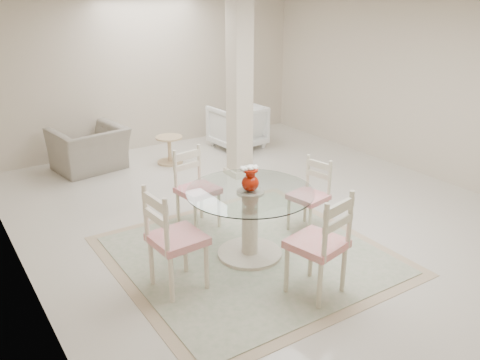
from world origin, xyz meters
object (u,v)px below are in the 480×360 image
dining_chair_south (324,238)px  recliner_taupe (89,149)px  side_table (170,151)px  dining_chair_north (194,183)px  dining_table (250,224)px  dining_chair_east (312,190)px  dining_chair_west (170,233)px  column (240,91)px  armchair_white (237,126)px  red_vase (250,179)px

dining_chair_south → recliner_taupe: bearing=-94.1°
side_table → recliner_taupe: bearing=161.2°
dining_chair_north → recliner_taupe: bearing=91.0°
dining_table → dining_chair_north: (-0.14, 1.01, 0.18)m
recliner_taupe → dining_chair_east: bearing=104.9°
dining_chair_west → dining_chair_north: bearing=-41.5°
column → recliner_taupe: 2.64m
dining_chair_west → armchair_white: (3.10, 3.63, -0.24)m
column → armchair_white: bearing=58.6°
dining_table → dining_chair_north: dining_chair_north is taller
red_vase → dining_chair_east: bearing=8.1°
dining_chair_north → dining_chair_west: size_ratio=0.91×
column → dining_chair_west: size_ratio=2.23×
dining_chair_north → dining_chair_west: dining_chair_west is taller
column → dining_chair_east: size_ratio=2.70×
column → side_table: bearing=121.6°
column → recliner_taupe: size_ratio=2.50×
recliner_taupe → side_table: size_ratio=2.32×
armchair_white → recliner_taupe: bearing=-10.2°
dining_chair_west → recliner_taupe: 3.94m
recliner_taupe → red_vase: bearing=90.1°
dining_chair_east → dining_chair_west: (-2.02, -0.28, 0.11)m
dining_table → dining_chair_north: 1.04m
dining_chair_west → side_table: size_ratio=2.60×
dining_chair_east → armchair_white: dining_chair_east is taller
red_vase → dining_chair_south: dining_chair_south is taller
dining_chair_north → recliner_taupe: (-0.45, 2.75, -0.23)m
red_vase → dining_table: bearing=-95.7°
recliner_taupe → side_table: recliner_taupe is taller
dining_chair_east → recliner_taupe: bearing=-168.1°
red_vase → dining_chair_west: bearing=-172.1°
dining_chair_east → red_vase: bearing=-93.9°
dining_chair_south → side_table: bearing=-109.2°
dining_table → recliner_taupe: 3.81m
dining_chair_east → dining_chair_north: dining_chair_north is taller
dining_table → red_vase: red_vase is taller
dining_table → dining_chair_east: size_ratio=1.37×
dining_chair_north → recliner_taupe: size_ratio=1.02×
column → dining_chair_east: bearing=-98.4°
red_vase → recliner_taupe: red_vase is taller
red_vase → dining_chair_south: 1.07m
column → dining_chair_east: (-0.31, -2.09, -0.82)m
dining_chair_east → side_table: 3.24m
dining_chair_west → dining_chair_south: 1.46m
column → dining_table: (-1.31, -2.23, -0.95)m
dining_table → side_table: bearing=79.4°
column → dining_table: column is taller
dining_chair_west → side_table: 3.88m
dining_chair_north → recliner_taupe: 2.80m
dining_chair_east → dining_chair_west: bearing=-94.0°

